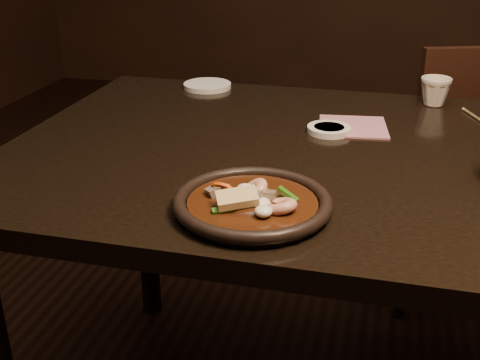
% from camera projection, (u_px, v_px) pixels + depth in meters
% --- Properties ---
extents(table, '(1.60, 0.90, 0.75)m').
position_uv_depth(table, '(400.00, 192.00, 1.21)').
color(table, black).
rests_on(table, floor).
extents(chair, '(0.52, 0.52, 0.86)m').
position_uv_depth(chair, '(456.00, 167.00, 1.84)').
color(chair, black).
rests_on(chair, floor).
extents(plate, '(0.26, 0.26, 0.03)m').
position_uv_depth(plate, '(252.00, 204.00, 0.96)').
color(plate, black).
rests_on(plate, table).
extents(stirfry, '(0.17, 0.12, 0.05)m').
position_uv_depth(stirfry, '(253.00, 202.00, 0.95)').
color(stirfry, '#331709').
rests_on(stirfry, plate).
extents(soy_dish, '(0.09, 0.09, 0.01)m').
position_uv_depth(soy_dish, '(329.00, 129.00, 1.30)').
color(soy_dish, white).
rests_on(soy_dish, table).
extents(saucer_left, '(0.13, 0.13, 0.01)m').
position_uv_depth(saucer_left, '(207.00, 86.00, 1.63)').
color(saucer_left, white).
rests_on(saucer_left, table).
extents(tea_cup, '(0.08, 0.07, 0.07)m').
position_uv_depth(tea_cup, '(435.00, 90.00, 1.47)').
color(tea_cup, beige).
rests_on(tea_cup, table).
extents(napkin, '(0.16, 0.16, 0.00)m').
position_uv_depth(napkin, '(353.00, 127.00, 1.33)').
color(napkin, '#B6707B').
rests_on(napkin, table).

